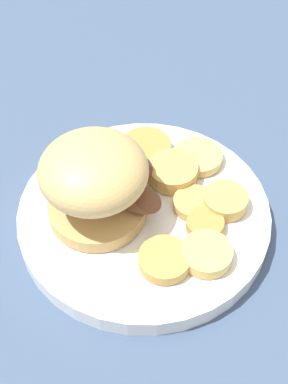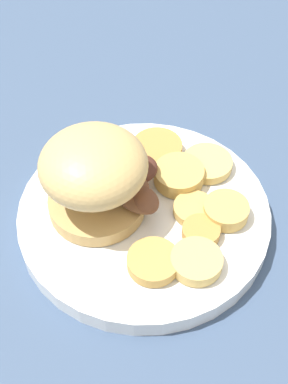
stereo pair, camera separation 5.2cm
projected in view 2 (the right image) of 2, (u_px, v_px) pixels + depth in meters
ground_plane at (144, 222)px, 0.56m from camera, size 4.00×4.00×0.00m
dinner_plate at (144, 214)px, 0.55m from camera, size 0.26×0.26×0.02m
sandwich at (97, 175)px, 0.50m from camera, size 0.10×0.12×0.09m
potato_round_0 at (201, 232)px, 0.51m from camera, size 0.04×0.04×0.01m
potato_round_1 at (179, 175)px, 0.56m from camera, size 0.05×0.05×0.02m
potato_round_2 at (154, 262)px, 0.49m from camera, size 0.05×0.05×0.01m
potato_round_3 at (226, 210)px, 0.53m from camera, size 0.05×0.05×0.01m
potato_round_4 at (194, 209)px, 0.53m from camera, size 0.04×0.04×0.01m
potato_round_5 at (157, 149)px, 0.58m from camera, size 0.05×0.05×0.01m
potato_round_6 at (207, 163)px, 0.57m from camera, size 0.05×0.05×0.01m
potato_round_7 at (196, 261)px, 0.49m from camera, size 0.05×0.05×0.01m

